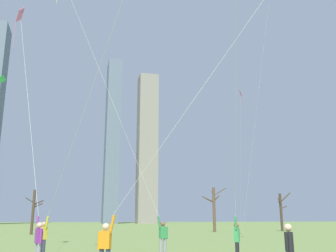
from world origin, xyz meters
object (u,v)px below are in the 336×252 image
(distant_kite_high_overhead_red, at_px, (241,108))
(bare_tree_right_of_center, at_px, (214,207))
(kite_flyer_midfield_left_white, at_px, (191,120))
(kite_flyer_midfield_center_orange, at_px, (62,181))
(kite_flyer_midfield_right_yellow, at_px, (146,193))
(bare_tree_far_right_edge, at_px, (34,211))
(distant_kite_drifting_right_blue, at_px, (266,30))
(bystander_far_off_by_trees, at_px, (290,250))
(bare_tree_left_of_center, at_px, (281,211))
(kite_flyer_foreground_right_pink, at_px, (34,182))
(kite_flyer_far_back_teal, at_px, (237,199))

(distant_kite_high_overhead_red, distance_m, bare_tree_right_of_center, 14.57)
(kite_flyer_midfield_left_white, bearing_deg, kite_flyer_midfield_center_orange, 122.07)
(kite_flyer_midfield_right_yellow, relative_size, bare_tree_far_right_edge, 2.93)
(distant_kite_drifting_right_blue, relative_size, bare_tree_right_of_center, 4.45)
(kite_flyer_midfield_left_white, distance_m, bystander_far_off_by_trees, 4.65)
(bystander_far_off_by_trees, distance_m, bare_tree_left_of_center, 46.58)
(kite_flyer_midfield_right_yellow, xyz_separation_m, kite_flyer_foreground_right_pink, (-5.07, -1.08, 0.29))
(kite_flyer_midfield_right_yellow, distance_m, bare_tree_right_of_center, 34.96)
(kite_flyer_midfield_right_yellow, bearing_deg, bare_tree_far_right_edge, 104.97)
(bare_tree_right_of_center, xyz_separation_m, bare_tree_far_right_edge, (-23.12, -2.59, -0.58))
(kite_flyer_midfield_center_orange, relative_size, bystander_far_off_by_trees, 8.43)
(bare_tree_left_of_center, bearing_deg, bare_tree_right_of_center, -176.35)
(kite_flyer_foreground_right_pink, height_order, bare_tree_left_of_center, kite_flyer_foreground_right_pink)
(bystander_far_off_by_trees, bearing_deg, bare_tree_left_of_center, 59.75)
(kite_flyer_midfield_center_orange, xyz_separation_m, distant_kite_drifting_right_blue, (19.92, 17.29, 18.52))
(kite_flyer_midfield_right_yellow, bearing_deg, kite_flyer_far_back_teal, -58.53)
(kite_flyer_midfield_right_yellow, xyz_separation_m, distant_kite_drifting_right_blue, (16.04, 15.61, 18.82))
(bystander_far_off_by_trees, xyz_separation_m, distant_kite_high_overhead_red, (13.33, 30.76, 13.98))
(distant_kite_drifting_right_blue, bearing_deg, kite_flyer_midfield_center_orange, -139.05)
(kite_flyer_far_back_teal, distance_m, bare_tree_right_of_center, 38.02)
(kite_flyer_midfield_center_orange, relative_size, kite_flyer_far_back_teal, 1.08)
(bare_tree_right_of_center, bearing_deg, bystander_far_off_by_trees, -107.96)
(kite_flyer_far_back_teal, distance_m, distant_kite_drifting_right_blue, 30.87)
(bare_tree_right_of_center, distance_m, bare_tree_far_right_edge, 23.27)
(distant_kite_high_overhead_red, xyz_separation_m, bare_tree_right_of_center, (-0.52, 8.76, -11.64))
(distant_kite_drifting_right_blue, height_order, bare_tree_far_right_edge, distant_kite_drifting_right_blue)
(kite_flyer_midfield_right_yellow, relative_size, distant_kite_drifting_right_blue, 0.55)
(kite_flyer_far_back_teal, relative_size, bare_tree_left_of_center, 2.30)
(kite_flyer_midfield_right_yellow, height_order, kite_flyer_foreground_right_pink, kite_flyer_midfield_right_yellow)
(bare_tree_far_right_edge, bearing_deg, kite_flyer_midfield_left_white, -78.26)
(distant_kite_high_overhead_red, distance_m, bare_tree_far_right_edge, 27.32)
(bystander_far_off_by_trees, height_order, distant_kite_drifting_right_blue, distant_kite_drifting_right_blue)
(kite_flyer_midfield_left_white, height_order, bare_tree_left_of_center, kite_flyer_midfield_left_white)
(kite_flyer_midfield_right_yellow, height_order, kite_flyer_midfield_left_white, kite_flyer_midfield_left_white)
(distant_kite_drifting_right_blue, relative_size, bare_tree_left_of_center, 4.82)
(distant_kite_drifting_right_blue, bearing_deg, kite_flyer_far_back_teal, -123.53)
(kite_flyer_far_back_teal, bearing_deg, bystander_far_off_by_trees, -91.88)
(bystander_far_off_by_trees, xyz_separation_m, distant_kite_drifting_right_blue, (13.42, 23.76, 20.90))
(kite_flyer_far_back_teal, bearing_deg, bare_tree_far_right_edge, 107.42)
(distant_kite_high_overhead_red, bearing_deg, kite_flyer_midfield_center_orange, -129.23)
(bystander_far_off_by_trees, relative_size, distant_kite_drifting_right_blue, 0.06)
(distant_kite_high_overhead_red, bearing_deg, kite_flyer_midfield_right_yellow, -125.19)
(kite_flyer_midfield_left_white, bearing_deg, distant_kite_drifting_right_blue, 55.27)
(kite_flyer_midfield_left_white, xyz_separation_m, distant_kite_drifting_right_blue, (16.15, 23.30, 17.17))
(kite_flyer_midfield_center_orange, height_order, bare_tree_right_of_center, kite_flyer_midfield_center_orange)
(kite_flyer_midfield_right_yellow, xyz_separation_m, kite_flyer_far_back_teal, (2.73, -4.46, -0.49))
(distant_kite_drifting_right_blue, bearing_deg, kite_flyer_midfield_left_white, -124.73)
(bare_tree_right_of_center, bearing_deg, distant_kite_drifting_right_blue, -87.77)
(bare_tree_left_of_center, xyz_separation_m, bare_tree_far_right_edge, (-33.75, -3.27, -0.22))
(kite_flyer_midfield_right_yellow, height_order, bare_tree_left_of_center, kite_flyer_midfield_right_yellow)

